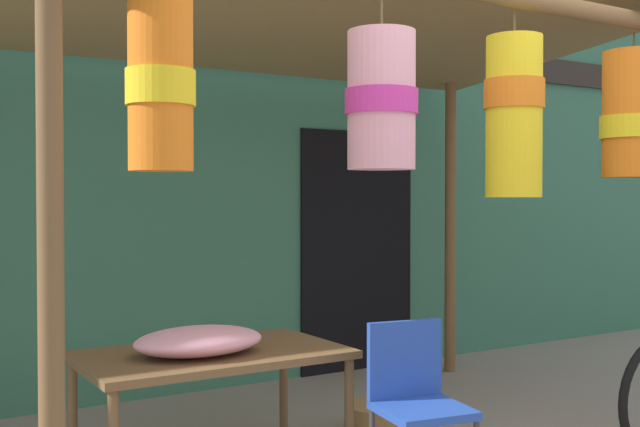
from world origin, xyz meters
name	(u,v)px	position (x,y,z in m)	size (l,w,h in m)	color
shop_facade	(216,103)	(0.01, 2.50, 2.17)	(12.74, 0.29, 4.35)	#387056
market_stall_canopy	(360,34)	(0.07, 0.65, 2.38)	(4.17, 2.62, 2.74)	brown
display_table	(212,363)	(-0.83, 0.70, 0.60)	(1.34, 0.81, 0.66)	brown
flower_heap_on_table	(202,341)	(-0.91, 0.64, 0.73)	(0.67, 0.47, 0.14)	pink
folding_chair	(415,393)	(-0.10, -0.06, 0.50)	(0.46, 0.46, 0.84)	#2347A8
wicker_basket_by_table	(380,419)	(0.33, 0.82, 0.09)	(0.42, 0.42, 0.19)	olive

